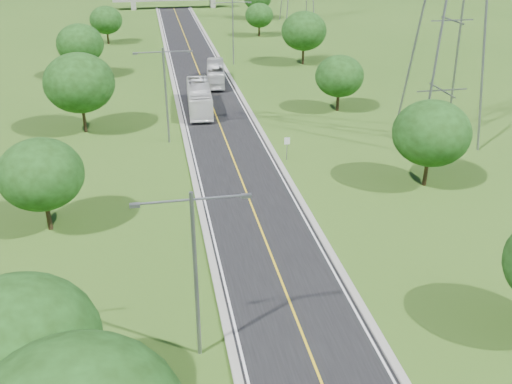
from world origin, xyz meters
The scene contains 20 objects.
ground centered at (0.00, 60.00, 0.00)m, with size 260.00×260.00×0.00m, color #2F5317.
road centered at (0.00, 66.00, 0.03)m, with size 8.00×150.00×0.06m, color black.
curb_left centered at (-4.25, 66.00, 0.11)m, with size 0.50×150.00×0.22m, color gray.
curb_right centered at (4.25, 66.00, 0.11)m, with size 0.50×150.00×0.22m, color gray.
speed_limit_sign centered at (5.20, 37.98, 1.60)m, with size 0.55×0.09×2.40m.
streetlight_near_left centered at (-6.00, 12.00, 5.94)m, with size 5.90×0.25×10.00m.
streetlight_mid_left centered at (-6.00, 45.00, 5.94)m, with size 5.90×0.25×10.00m.
streetlight_far_right centered at (6.00, 78.00, 5.94)m, with size 5.90×0.25×10.00m.
power_tower_near centered at (22.00, 40.00, 14.01)m, with size 9.00×6.40×28.00m.
tree_la centered at (-14.00, 8.00, 5.27)m, with size 7.14×7.14×8.30m.
tree_lb centered at (-16.00, 28.00, 4.64)m, with size 6.30×6.30×7.33m.
tree_lc centered at (-15.00, 50.00, 5.58)m, with size 7.56×7.56×8.79m.
tree_ld centered at (-17.00, 74.00, 4.95)m, with size 6.72×6.72×7.82m.
tree_le centered at (-14.50, 98.00, 4.33)m, with size 5.88×5.88×6.84m.
tree_rb centered at (16.00, 30.00, 4.95)m, with size 6.72×6.72×7.82m.
tree_rc centered at (15.00, 52.00, 4.33)m, with size 5.88×5.88×6.84m.
tree_rd centered at (17.00, 76.00, 5.27)m, with size 7.14×7.14×8.30m.
tree_re centered at (14.50, 100.00, 4.02)m, with size 5.46×5.46×6.35m.
bus_outbound centered at (1.76, 67.08, 1.47)m, with size 2.38×10.15×2.83m, color silver.
bus_inbound centered at (-1.72, 55.20, 1.66)m, with size 2.69×11.51×3.21m, color white.
Camera 1 is at (-7.50, -12.68, 22.07)m, focal length 40.00 mm.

